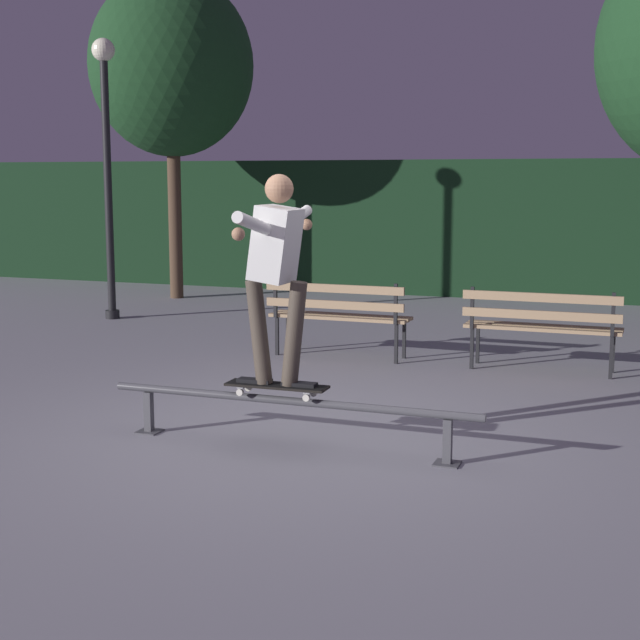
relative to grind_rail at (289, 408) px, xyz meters
name	(u,v)px	position (x,y,z in m)	size (l,w,h in m)	color
ground_plane	(304,437)	(0.00, 0.30, -0.30)	(90.00, 90.00, 0.00)	gray
hedge_backdrop	(502,228)	(0.00, 9.67, 0.85)	(24.00, 1.20, 2.30)	black
grind_rail	(289,408)	(0.00, 0.00, 0.00)	(2.93, 0.18, 0.39)	#47474C
skateboard	(277,386)	(-0.10, 0.00, 0.16)	(0.78, 0.21, 0.09)	black
skateboarder	(276,262)	(-0.10, 0.00, 1.09)	(0.62, 1.41, 1.56)	black
park_bench_leftmost	(338,311)	(-0.80, 3.40, 0.23)	(1.60, 0.43, 0.88)	black
park_bench_left_center	(542,321)	(1.43, 3.40, 0.23)	(1.60, 0.43, 0.88)	black
tree_far_left	(171,66)	(-5.05, 7.40, 3.48)	(2.66, 2.66, 5.27)	#4C3828
lamp_post_left	(106,143)	(-4.79, 5.04, 2.18)	(0.32, 0.32, 3.90)	black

